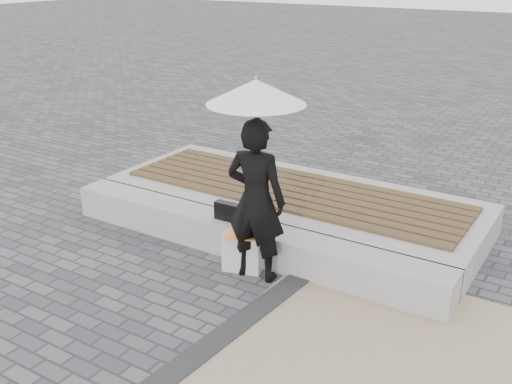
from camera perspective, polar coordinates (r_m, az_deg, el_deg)
ground at (r=6.13m, az=-9.61°, el=-11.50°), size 80.00×80.00×0.00m
edging_band at (r=5.40m, az=-7.02°, el=-16.17°), size 0.61×5.20×0.04m
seating_ledge at (r=7.13m, az=-1.21°, el=-4.37°), size 5.00×0.45×0.40m
timber_platform at (r=8.07m, az=3.47°, el=-1.24°), size 5.00×2.00×0.40m
timber_decking at (r=7.99m, az=3.50°, el=0.21°), size 4.60×1.40×0.04m
woman at (r=6.34m, az=0.00°, el=-0.82°), size 0.71×0.51×1.81m
parasol at (r=6.00m, az=0.00°, el=9.51°), size 1.01×1.01×1.29m
handbag at (r=7.08m, az=-2.75°, el=-1.85°), size 0.31×0.12×0.22m
canvas_tote at (r=6.73m, az=-1.31°, el=-5.77°), size 0.46×0.29×0.45m
magazine at (r=6.59m, az=-1.57°, el=-4.15°), size 0.39×0.35×0.01m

